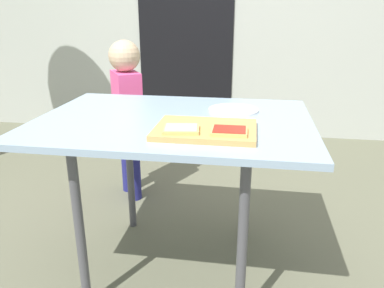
% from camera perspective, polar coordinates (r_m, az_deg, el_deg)
% --- Properties ---
extents(ground_plane, '(16.00, 16.00, 0.00)m').
position_cam_1_polar(ground_plane, '(1.95, -2.41, -17.72)').
color(ground_plane, '#62624D').
extents(house_door, '(0.90, 0.02, 2.00)m').
position_cam_1_polar(house_door, '(3.73, -0.97, 16.77)').
color(house_door, black).
rests_on(house_door, ground).
extents(dining_table, '(1.16, 0.85, 0.75)m').
position_cam_1_polar(dining_table, '(1.63, -2.75, 1.66)').
color(dining_table, '#8EA8BE').
rests_on(dining_table, ground).
extents(cutting_board, '(0.38, 0.28, 0.02)m').
position_cam_1_polar(cutting_board, '(1.42, 2.04, 2.17)').
color(cutting_board, tan).
rests_on(cutting_board, dining_table).
extents(pizza_slice_near_right, '(0.13, 0.11, 0.02)m').
position_cam_1_polar(pizza_slice_near_right, '(1.35, 5.63, 1.97)').
color(pizza_slice_near_right, '#EAB463').
rests_on(pizza_slice_near_right, cutting_board).
extents(pizza_slice_near_left, '(0.14, 0.12, 0.02)m').
position_cam_1_polar(pizza_slice_near_left, '(1.37, -1.62, 2.27)').
color(pizza_slice_near_left, '#EAB463').
rests_on(pizza_slice_near_left, cutting_board).
extents(plate_white_right, '(0.23, 0.23, 0.01)m').
position_cam_1_polar(plate_white_right, '(1.74, 6.25, 5.12)').
color(plate_white_right, silver).
rests_on(plate_white_right, dining_table).
extents(child_left, '(0.25, 0.28, 1.01)m').
position_cam_1_polar(child_left, '(2.42, -9.69, 5.26)').
color(child_left, navy).
rests_on(child_left, ground).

